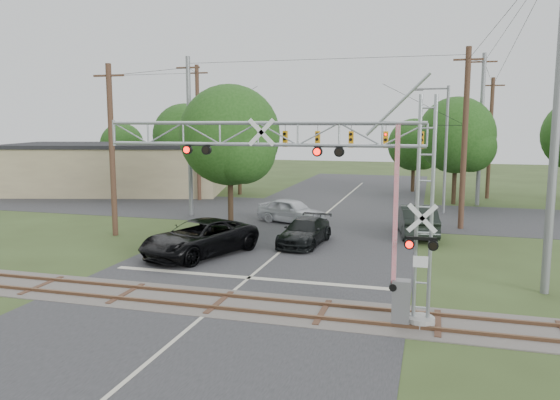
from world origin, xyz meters
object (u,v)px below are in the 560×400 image
(streetlight, at_px, (444,143))
(sedan_silver, at_px, (292,211))
(pickup_black, at_px, (200,238))
(commercial_building, at_px, (118,168))
(traffic_signal_span, at_px, (330,139))
(car_dark, at_px, (305,232))
(crossing_gantry, at_px, (320,182))

(streetlight, bearing_deg, sedan_silver, -145.11)
(pickup_black, relative_size, commercial_building, 0.30)
(traffic_signal_span, bearing_deg, car_dark, -90.38)
(traffic_signal_span, bearing_deg, crossing_gantry, -80.61)
(traffic_signal_span, xyz_separation_m, car_dark, (-0.05, -7.26, -5.00))
(traffic_signal_span, relative_size, streetlight, 2.03)
(commercial_building, bearing_deg, traffic_signal_span, -39.28)
(streetlight, bearing_deg, pickup_black, -125.34)
(pickup_black, distance_m, car_dark, 6.11)
(crossing_gantry, xyz_separation_m, car_dark, (-3.08, 11.11, -4.07))
(crossing_gantry, distance_m, pickup_black, 11.23)
(crossing_gantry, height_order, streetlight, streetlight)
(traffic_signal_span, relative_size, sedan_silver, 3.93)
(car_dark, relative_size, streetlight, 0.54)
(traffic_signal_span, distance_m, pickup_black, 13.08)
(commercial_building, relative_size, streetlight, 2.35)
(crossing_gantry, relative_size, sedan_silver, 2.45)
(pickup_black, xyz_separation_m, commercial_building, (-18.34, 21.72, 1.48))
(commercial_building, bearing_deg, car_dark, -52.45)
(traffic_signal_span, distance_m, streetlight, 9.52)
(traffic_signal_span, relative_size, car_dark, 3.80)
(traffic_signal_span, height_order, car_dark, traffic_signal_span)
(crossing_gantry, height_order, car_dark, crossing_gantry)
(sedan_silver, bearing_deg, car_dark, -137.35)
(traffic_signal_span, xyz_separation_m, sedan_silver, (-2.44, -0.98, -4.90))
(traffic_signal_span, bearing_deg, streetlight, 38.48)
(streetlight, bearing_deg, commercial_building, 171.43)
(sedan_silver, bearing_deg, streetlight, -33.35)
(pickup_black, xyz_separation_m, car_dark, (4.65, 3.95, -0.18))
(traffic_signal_span, xyz_separation_m, pickup_black, (-4.70, -11.21, -4.82))
(crossing_gantry, xyz_separation_m, commercial_building, (-26.07, 28.87, -2.41))
(pickup_black, relative_size, sedan_silver, 1.34)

